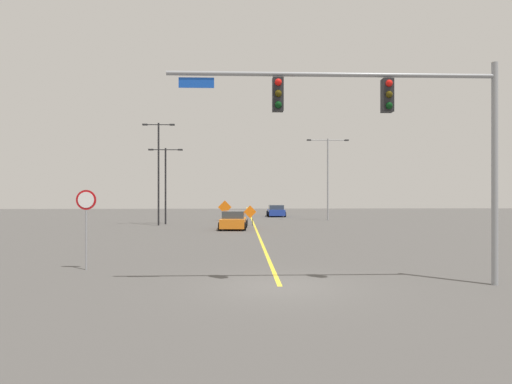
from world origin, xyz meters
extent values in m
plane|color=#4C4947|center=(0.00, 0.00, 0.00)|extent=(128.22, 128.22, 0.00)
cube|color=yellow|center=(0.00, 35.62, 0.00)|extent=(0.16, 71.23, 0.01)
cylinder|color=gray|center=(6.86, 0.00, 3.55)|extent=(0.20, 0.20, 7.10)
cylinder|color=gray|center=(1.66, 0.00, 6.65)|extent=(10.40, 0.14, 0.14)
cube|color=black|center=(3.40, 0.00, 6.01)|extent=(0.34, 0.32, 1.05)
sphere|color=red|center=(3.40, -0.17, 6.36)|extent=(0.22, 0.22, 0.22)
sphere|color=#3C3106|center=(3.40, -0.17, 6.01)|extent=(0.22, 0.22, 0.22)
sphere|color=black|center=(3.40, -0.17, 5.66)|extent=(0.22, 0.22, 0.22)
cube|color=black|center=(-0.07, 0.00, 6.01)|extent=(0.34, 0.32, 1.05)
sphere|color=red|center=(-0.07, -0.17, 6.36)|extent=(0.22, 0.22, 0.22)
sphere|color=#3C3106|center=(-0.07, -0.17, 6.01)|extent=(0.22, 0.22, 0.22)
sphere|color=black|center=(-0.07, -0.17, 5.66)|extent=(0.22, 0.22, 0.22)
cube|color=#1447B7|center=(-2.61, 0.00, 6.36)|extent=(1.10, 0.03, 0.32)
cylinder|color=gray|center=(-7.12, 3.20, 1.14)|extent=(0.07, 0.07, 2.28)
cylinder|color=#B20F14|center=(-7.12, 3.20, 2.66)|extent=(0.76, 0.03, 0.76)
cylinder|color=white|center=(-7.12, 3.18, 2.66)|extent=(0.61, 0.01, 0.61)
cylinder|color=black|center=(-8.51, 25.21, 4.55)|extent=(0.16, 0.16, 9.10)
cylinder|color=black|center=(-9.11, 25.21, 8.95)|extent=(1.20, 0.08, 0.08)
cube|color=#262628|center=(-9.71, 25.21, 8.95)|extent=(0.44, 0.24, 0.14)
cylinder|color=black|center=(-7.91, 25.21, 8.95)|extent=(1.20, 0.08, 0.08)
cube|color=#262628|center=(-7.31, 25.21, 8.95)|extent=(0.44, 0.24, 0.14)
cylinder|color=black|center=(-8.15, 26.71, 3.51)|extent=(0.16, 0.16, 7.02)
cylinder|color=black|center=(-8.82, 26.71, 6.87)|extent=(1.35, 0.08, 0.08)
cube|color=#262628|center=(-9.50, 26.71, 6.87)|extent=(0.44, 0.24, 0.14)
cylinder|color=black|center=(-7.47, 26.71, 6.87)|extent=(1.35, 0.08, 0.08)
cube|color=#262628|center=(-6.80, 26.71, 6.87)|extent=(0.44, 0.24, 0.14)
cylinder|color=gray|center=(7.91, 31.57, 4.28)|extent=(0.16, 0.16, 8.56)
cylinder|color=gray|center=(6.92, 31.57, 8.41)|extent=(1.99, 0.08, 0.08)
cube|color=#262628|center=(5.92, 31.57, 8.41)|extent=(0.44, 0.24, 0.14)
cylinder|color=gray|center=(8.90, 31.57, 8.41)|extent=(1.99, 0.08, 0.08)
cube|color=#262628|center=(9.90, 31.57, 8.41)|extent=(0.44, 0.24, 0.14)
cube|color=orange|center=(-2.86, 31.38, 1.40)|extent=(1.41, 0.10, 1.41)
cylinder|color=black|center=(-3.13, 31.36, 0.34)|extent=(0.05, 0.05, 0.68)
cylinder|color=black|center=(-2.58, 31.39, 0.34)|extent=(0.05, 0.05, 0.68)
cube|color=orange|center=(-0.39, 24.58, 1.22)|extent=(1.11, 0.32, 1.14)
cylinder|color=black|center=(-0.61, 24.53, 0.32)|extent=(0.05, 0.05, 0.64)
cylinder|color=black|center=(-0.18, 24.64, 0.32)|extent=(0.05, 0.05, 0.64)
cube|color=#1E389E|center=(3.08, 38.98, 0.51)|extent=(1.93, 3.87, 0.70)
cube|color=#333D47|center=(3.08, 38.79, 1.13)|extent=(1.73, 1.95, 0.54)
cylinder|color=black|center=(4.04, 40.33, 0.32)|extent=(0.22, 0.64, 0.64)
cylinder|color=black|center=(2.12, 40.34, 0.32)|extent=(0.22, 0.64, 0.64)
cylinder|color=black|center=(4.04, 37.63, 0.32)|extent=(0.22, 0.64, 0.64)
cylinder|color=black|center=(2.12, 37.63, 0.32)|extent=(0.22, 0.64, 0.64)
cube|color=orange|center=(-1.81, 21.15, 0.51)|extent=(2.09, 4.00, 0.70)
cube|color=#333D47|center=(-1.80, 21.34, 1.15)|extent=(1.80, 1.89, 0.58)
cylinder|color=black|center=(-2.83, 19.82, 0.32)|extent=(0.25, 0.65, 0.64)
cylinder|color=black|center=(-0.92, 19.74, 0.32)|extent=(0.25, 0.65, 0.64)
cylinder|color=black|center=(-2.70, 22.56, 0.32)|extent=(0.25, 0.65, 0.64)
cylinder|color=black|center=(-0.79, 22.47, 0.32)|extent=(0.25, 0.65, 0.64)
camera|label=1|loc=(-1.24, -13.52, 2.96)|focal=30.44mm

